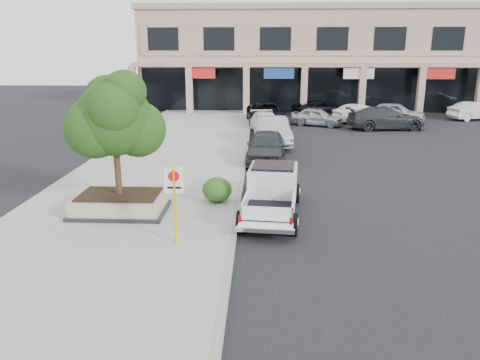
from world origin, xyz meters
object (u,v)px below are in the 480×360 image
(planter_tree, at_px, (119,118))
(lot_car_b, at_px, (361,114))
(lot_car_f, at_px, (476,111))
(lot_car_d, at_px, (320,108))
(planter, at_px, (120,203))
(no_parking_sign, at_px, (175,194))
(curb_car_d, at_px, (266,114))
(curb_car_b, at_px, (272,131))
(lot_car_c, at_px, (386,118))
(pickup_truck, at_px, (271,193))
(lot_car_e, at_px, (395,112))
(curb_car_a, at_px, (266,146))
(lot_car_a, at_px, (317,117))
(curb_car_c, at_px, (266,123))

(planter_tree, relative_size, lot_car_b, 0.92)
(lot_car_f, bearing_deg, lot_car_d, 64.96)
(planter, height_order, lot_car_b, lot_car_b)
(lot_car_b, bearing_deg, lot_car_f, -99.86)
(no_parking_sign, height_order, curb_car_d, no_parking_sign)
(curb_car_b, bearing_deg, lot_car_d, 64.71)
(lot_car_c, relative_size, lot_car_f, 1.25)
(lot_car_c, xyz_separation_m, lot_car_f, (8.56, 5.01, -0.07))
(planter_tree, bearing_deg, pickup_truck, 1.54)
(pickup_truck, bearing_deg, no_parking_sign, -130.10)
(lot_car_f, bearing_deg, lot_car_e, 86.22)
(planter, xyz_separation_m, planter_tree, (0.13, 0.15, 2.94))
(planter_tree, xyz_separation_m, pickup_truck, (5.12, 0.14, -2.60))
(curb_car_d, bearing_deg, curb_car_a, -95.28)
(lot_car_a, xyz_separation_m, lot_car_d, (0.92, 5.49, 0.00))
(lot_car_d, relative_size, lot_car_e, 1.04)
(planter, height_order, lot_car_e, lot_car_e)
(curb_car_b, relative_size, lot_car_f, 1.16)
(pickup_truck, distance_m, lot_car_d, 25.98)
(lot_car_d, xyz_separation_m, lot_car_e, (5.45, -3.46, 0.12))
(pickup_truck, height_order, curb_car_c, pickup_truck)
(curb_car_a, bearing_deg, planter, -116.92)
(planter, distance_m, lot_car_e, 27.22)
(planter_tree, relative_size, curb_car_b, 0.78)
(lot_car_b, xyz_separation_m, lot_car_e, (2.76, 0.34, 0.07))
(lot_car_d, bearing_deg, lot_car_a, 154.88)
(curb_car_b, height_order, lot_car_b, curb_car_b)
(lot_car_e, bearing_deg, planter_tree, 166.49)
(curb_car_b, height_order, lot_car_c, curb_car_b)
(curb_car_b, bearing_deg, no_parking_sign, -107.88)
(lot_car_a, bearing_deg, lot_car_b, -41.80)
(pickup_truck, bearing_deg, lot_car_a, 84.39)
(curb_car_c, relative_size, curb_car_d, 0.79)
(curb_car_d, bearing_deg, lot_car_d, 41.34)
(planter_tree, bearing_deg, curb_car_b, 66.80)
(planter_tree, relative_size, curb_car_a, 0.86)
(curb_car_b, bearing_deg, lot_car_c, 29.65)
(planter, xyz_separation_m, curb_car_c, (5.22, 17.26, 0.20))
(lot_car_a, bearing_deg, pickup_truck, -168.00)
(lot_car_d, bearing_deg, no_parking_sign, 149.26)
(curb_car_a, distance_m, curb_car_b, 4.45)
(curb_car_b, distance_m, lot_car_e, 13.73)
(lot_car_b, bearing_deg, curb_car_d, 78.20)
(curb_car_a, bearing_deg, pickup_truck, -84.85)
(lot_car_e, distance_m, lot_car_f, 7.13)
(lot_car_e, bearing_deg, planter, 166.45)
(curb_car_a, height_order, lot_car_c, lot_car_c)
(planter_tree, relative_size, curb_car_d, 0.68)
(curb_car_c, bearing_deg, planter_tree, -114.39)
(lot_car_b, relative_size, lot_car_c, 0.79)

